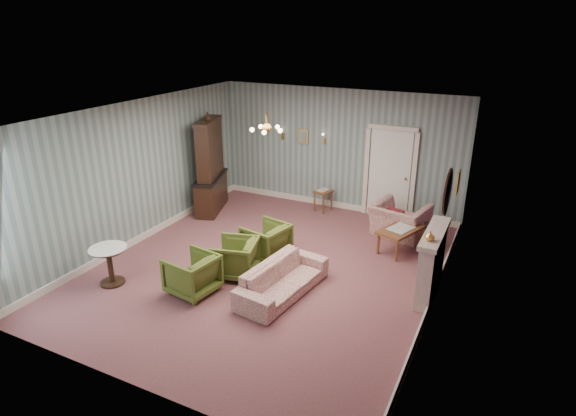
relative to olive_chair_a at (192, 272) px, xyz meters
The scene contains 27 objects.
floor 1.58m from the olive_chair_a, 60.55° to the left, with size 7.00×7.00×0.00m, color #824B4F.
ceiling 2.95m from the olive_chair_a, 60.55° to the left, with size 7.00×7.00×0.00m, color white.
wall_back 5.01m from the olive_chair_a, 81.15° to the left, with size 6.00×6.00×0.00m, color slate.
wall_front 2.53m from the olive_chair_a, 70.87° to the right, with size 6.00×6.00×0.00m, color slate.
wall_left 2.82m from the olive_chair_a, 149.36° to the left, with size 7.00×7.00×0.00m, color slate.
wall_right 4.12m from the olive_chair_a, 19.54° to the left, with size 7.00×7.00×0.00m, color slate.
wall_right_floral 4.11m from the olive_chair_a, 19.62° to the left, with size 7.00×7.00×0.00m, color #A5526F.
door 5.26m from the olive_chair_a, 66.82° to the left, with size 1.12×0.12×2.16m, color white, non-canonical shape.
olive_chair_a is the anchor object (origin of this frame).
olive_chair_b 0.89m from the olive_chair_a, 67.52° to the left, with size 0.74×0.69×0.76m, color #4E5E21.
olive_chair_c 1.75m from the olive_chair_a, 73.41° to the left, with size 0.76×0.71×0.78m, color #4E5E21.
sofa_chintz 1.53m from the olive_chair_a, 24.90° to the left, with size 1.88×0.55×0.73m, color #923B44.
wingback_chair 4.61m from the olive_chair_a, 56.00° to the left, with size 1.10×0.71×0.96m, color #923B44.
dresser 3.91m from the olive_chair_a, 119.74° to the left, with size 0.49×1.41×2.36m, color black, non-canonical shape.
fireplace 4.01m from the olive_chair_a, 25.62° to the left, with size 0.30×1.40×1.16m, color beige, non-canonical shape.
mantel_vase 3.92m from the olive_chair_a, 20.34° to the left, with size 0.15×0.15×0.15m, color gold.
oval_mirror 4.35m from the olive_chair_a, 25.01° to the left, with size 0.04×0.76×0.84m, color white, non-canonical shape.
framed_print 4.98m from the olive_chair_a, 39.63° to the left, with size 0.04×0.34×0.42m, color gold, non-canonical shape.
coffee_table 4.16m from the olive_chair_a, 48.24° to the left, with size 0.54×0.97×0.50m, color brown, non-canonical shape.
side_table_black 4.75m from the olive_chair_a, 44.19° to the left, with size 0.39×0.39×0.58m, color black, non-canonical shape.
pedestal_table 1.52m from the olive_chair_a, 165.04° to the right, with size 0.64×0.64×0.70m, color black, non-canonical shape.
nesting_table 4.50m from the olive_chair_a, 82.83° to the left, with size 0.33×0.43×0.56m, color brown, non-canonical shape.
gilt_mirror_back 4.97m from the olive_chair_a, 91.77° to the left, with size 0.28×0.06×0.36m, color gold, non-canonical shape.
sconce_left 5.00m from the olive_chair_a, 98.32° to the left, with size 0.16×0.12×0.30m, color gold, non-canonical shape.
sconce_right 4.97m from the olive_chair_a, 85.19° to the left, with size 0.16×0.12×0.30m, color gold, non-canonical shape.
chandelier 2.72m from the olive_chair_a, 60.55° to the left, with size 0.56×0.56×0.36m, color gold, non-canonical shape.
burgundy_cushion 4.46m from the olive_chair_a, 55.46° to the left, with size 0.38×0.10×0.38m, color maroon.
Camera 1 is at (3.82, -6.97, 4.34)m, focal length 29.77 mm.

